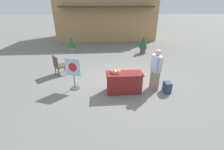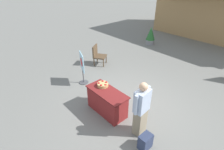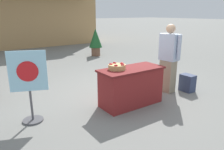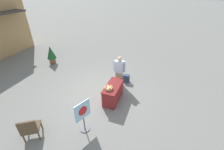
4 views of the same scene
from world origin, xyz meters
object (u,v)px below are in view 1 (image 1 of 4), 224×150
(apple_basket, at_px, (116,71))
(poster_board, at_px, (73,72))
(person_visitor, at_px, (156,70))
(potted_plant_far_right, at_px, (72,44))
(backpack, at_px, (167,87))
(potted_plant_near_left, at_px, (143,44))
(patio_chair, at_px, (59,64))
(display_table, at_px, (124,83))

(apple_basket, bearing_deg, poster_board, 168.93)
(person_visitor, bearing_deg, potted_plant_far_right, -60.04)
(poster_board, bearing_deg, person_visitor, 106.42)
(person_visitor, bearing_deg, backpack, 142.25)
(backpack, bearing_deg, poster_board, 170.81)
(apple_basket, xyz_separation_m, backpack, (1.96, -0.26, -0.64))
(potted_plant_near_left, relative_size, potted_plant_far_right, 1.13)
(backpack, distance_m, patio_chair, 5.00)
(apple_basket, height_order, person_visitor, person_visitor)
(poster_board, distance_m, potted_plant_near_left, 6.23)
(person_visitor, bearing_deg, display_table, -0.00)
(poster_board, xyz_separation_m, patio_chair, (-0.94, 1.49, -0.20))
(backpack, distance_m, poster_board, 3.68)
(patio_chair, height_order, potted_plant_far_right, potted_plant_far_right)
(potted_plant_far_right, bearing_deg, person_visitor, -55.13)
(apple_basket, relative_size, patio_chair, 0.37)
(potted_plant_near_left, bearing_deg, backpack, -95.30)
(display_table, distance_m, potted_plant_near_left, 5.55)
(apple_basket, bearing_deg, display_table, -16.94)
(apple_basket, height_order, backpack, apple_basket)
(poster_board, relative_size, potted_plant_far_right, 1.20)
(backpack, height_order, poster_board, poster_board)
(apple_basket, relative_size, potted_plant_near_left, 0.29)
(patio_chair, bearing_deg, backpack, -57.86)
(poster_board, relative_size, potted_plant_near_left, 1.06)
(person_visitor, height_order, backpack, person_visitor)
(apple_basket, xyz_separation_m, patio_chair, (-2.58, 1.81, -0.34))
(person_visitor, height_order, patio_chair, person_visitor)
(apple_basket, distance_m, poster_board, 1.67)
(apple_basket, distance_m, backpack, 2.08)
(poster_board, height_order, potted_plant_near_left, poster_board)
(display_table, bearing_deg, poster_board, 168.00)
(potted_plant_near_left, bearing_deg, potted_plant_far_right, 169.40)
(person_visitor, xyz_separation_m, poster_board, (-3.17, 0.31, -0.12))
(poster_board, bearing_deg, display_table, 99.92)
(backpack, xyz_separation_m, potted_plant_far_right, (-4.57, 6.23, 0.34))
(patio_chair, bearing_deg, person_visitor, -56.92)
(potted_plant_near_left, height_order, potted_plant_far_right, potted_plant_near_left)
(person_visitor, xyz_separation_m, backpack, (0.43, -0.28, -0.62))
(apple_basket, height_order, potted_plant_far_right, potted_plant_far_right)
(patio_chair, bearing_deg, display_table, -66.81)
(potted_plant_near_left, bearing_deg, poster_board, -131.05)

